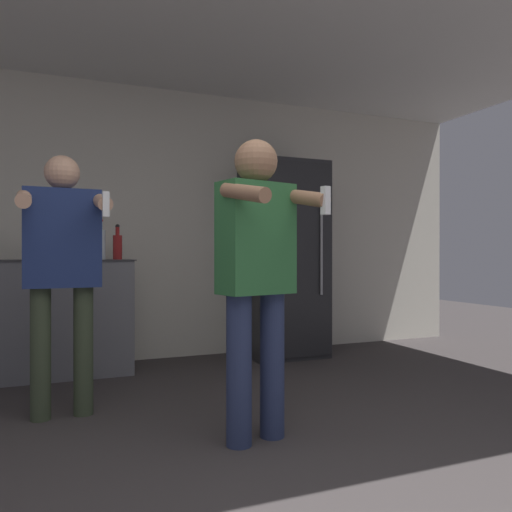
{
  "coord_description": "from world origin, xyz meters",
  "views": [
    {
      "loc": [
        -0.79,
        -1.48,
        0.98
      ],
      "look_at": [
        0.19,
        0.94,
        0.97
      ],
      "focal_mm": 35.0,
      "sensor_mm": 36.0,
      "label": 1
    }
  ],
  "objects_px": {
    "bottle_dark_rum": "(48,248)",
    "person_woman_foreground": "(257,266)",
    "refrigerator": "(283,259)",
    "bottle_short_whiskey": "(101,243)",
    "bottle_amber_bourbon": "(117,246)",
    "person_man_side": "(62,258)"
  },
  "relations": [
    {
      "from": "refrigerator",
      "to": "person_woman_foreground",
      "type": "relative_size",
      "value": 1.18
    },
    {
      "from": "bottle_short_whiskey",
      "to": "bottle_dark_rum",
      "type": "relative_size",
      "value": 1.4
    },
    {
      "from": "bottle_short_whiskey",
      "to": "person_woman_foreground",
      "type": "distance_m",
      "value": 2.03
    },
    {
      "from": "bottle_dark_rum",
      "to": "person_man_side",
      "type": "distance_m",
      "value": 1.14
    },
    {
      "from": "bottle_short_whiskey",
      "to": "bottle_amber_bourbon",
      "type": "distance_m",
      "value": 0.14
    },
    {
      "from": "refrigerator",
      "to": "bottle_dark_rum",
      "type": "xyz_separation_m",
      "value": [
        -2.11,
        -0.04,
        0.1
      ]
    },
    {
      "from": "bottle_short_whiskey",
      "to": "person_man_side",
      "type": "height_order",
      "value": "person_man_side"
    },
    {
      "from": "bottle_short_whiskey",
      "to": "bottle_dark_rum",
      "type": "height_order",
      "value": "bottle_short_whiskey"
    },
    {
      "from": "person_woman_foreground",
      "to": "bottle_amber_bourbon",
      "type": "bearing_deg",
      "value": 104.16
    },
    {
      "from": "person_man_side",
      "to": "refrigerator",
      "type": "bearing_deg",
      "value": 30.1
    },
    {
      "from": "bottle_amber_bourbon",
      "to": "person_man_side",
      "type": "height_order",
      "value": "person_man_side"
    },
    {
      "from": "person_woman_foreground",
      "to": "person_man_side",
      "type": "bearing_deg",
      "value": 139.7
    },
    {
      "from": "bottle_dark_rum",
      "to": "bottle_short_whiskey",
      "type": "bearing_deg",
      "value": 0.0
    },
    {
      "from": "refrigerator",
      "to": "person_woman_foreground",
      "type": "height_order",
      "value": "refrigerator"
    },
    {
      "from": "person_man_side",
      "to": "bottle_amber_bourbon",
      "type": "bearing_deg",
      "value": 68.15
    },
    {
      "from": "bottle_dark_rum",
      "to": "person_woman_foreground",
      "type": "bearing_deg",
      "value": -61.86
    },
    {
      "from": "bottle_short_whiskey",
      "to": "bottle_amber_bourbon",
      "type": "relative_size",
      "value": 1.15
    },
    {
      "from": "bottle_dark_rum",
      "to": "person_man_side",
      "type": "height_order",
      "value": "person_man_side"
    },
    {
      "from": "refrigerator",
      "to": "bottle_short_whiskey",
      "type": "xyz_separation_m",
      "value": [
        -1.71,
        -0.04,
        0.14
      ]
    },
    {
      "from": "bottle_dark_rum",
      "to": "person_man_side",
      "type": "relative_size",
      "value": 0.15
    },
    {
      "from": "bottle_short_whiskey",
      "to": "person_woman_foreground",
      "type": "bearing_deg",
      "value": -72.14
    },
    {
      "from": "bottle_amber_bourbon",
      "to": "person_woman_foreground",
      "type": "height_order",
      "value": "person_woman_foreground"
    }
  ]
}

